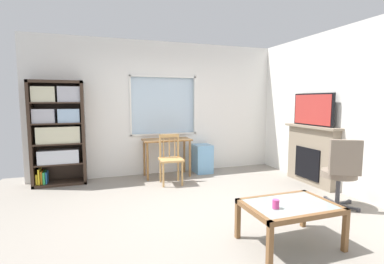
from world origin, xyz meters
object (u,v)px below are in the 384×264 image
Objects in this scene: bookshelf at (58,129)px; sippy_cup at (276,204)px; desk_under_window at (167,145)px; fireplace at (312,155)px; plastic_drawer_unit at (202,159)px; wooden_chair at (171,159)px; coffee_table at (290,210)px; office_chair at (341,170)px; tv at (313,110)px.

sippy_cup is at bearing -54.53° from bookshelf.
bookshelf is 2.01m from desk_under_window.
fireplace is at bearing 41.23° from sippy_cup.
sippy_cup is (-0.44, -3.19, 0.19)m from plastic_drawer_unit.
wooden_chair is 2.64m from coffee_table.
plastic_drawer_unit is 0.59× the size of office_chair.
fireplace is (2.44, -0.84, 0.07)m from wooden_chair.
sippy_cup is at bearing -97.93° from plastic_drawer_unit.
office_chair is at bearing -33.81° from bookshelf.
sippy_cup reaches higher than coffee_table.
desk_under_window is 3.14m from coffee_table.
desk_under_window is at bearing 100.27° from coffee_table.
wooden_chair is at bearing 98.60° from sippy_cup.
wooden_chair is 0.96× the size of coffee_table.
plastic_drawer_unit is (0.78, 0.05, -0.33)m from desk_under_window.
sippy_cup is (-0.22, -0.06, 0.11)m from coffee_table.
bookshelf is at bearing 162.04° from wooden_chair.
tv is 1.46m from office_chair.
fireplace is 13.31× the size of sippy_cup.
desk_under_window is at bearing 83.62° from wooden_chair.
wooden_chair is at bearing 134.69° from office_chair.
bookshelf is 20.77× the size of sippy_cup.
bookshelf is 4.66m from office_chair.
sippy_cup is at bearing -164.83° from coffee_table.
desk_under_window is at bearing 96.17° from sippy_cup.
tv is (4.33, -1.46, 0.35)m from bookshelf.
wooden_chair is at bearing -96.38° from desk_under_window.
coffee_table is at bearing -76.51° from wooden_chair.
coffee_table is (-1.80, -1.73, -0.98)m from tv.
office_chair is 1.47m from coffee_table.
plastic_drawer_unit is (0.84, 0.56, -0.17)m from wooden_chair.
fireplace is at bearing 66.19° from office_chair.
office_chair is at bearing -66.48° from plastic_drawer_unit.
coffee_table is 0.25m from sippy_cup.
desk_under_window is 1.01× the size of coffee_table.
tv reaches higher than coffee_table.
bookshelf is 2.01× the size of tv.
plastic_drawer_unit reaches higher than coffee_table.
office_chair is at bearing -113.03° from tv.
bookshelf reaches higher than fireplace.
office_chair is (1.94, -1.96, 0.09)m from wooden_chair.
sippy_cup is at bearing -156.73° from office_chair.
wooden_chair is (1.91, -0.62, -0.55)m from bookshelf.
desk_under_window is (1.97, -0.11, -0.38)m from bookshelf.
tv is (2.42, -0.84, 0.89)m from wooden_chair.
plastic_drawer_unit is 2.36m from tv.
tv is 0.99× the size of coffee_table.
coffee_table is (2.53, -3.19, -0.63)m from bookshelf.
office_chair is at bearing 23.27° from sippy_cup.
desk_under_window is 2.74m from fireplace.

